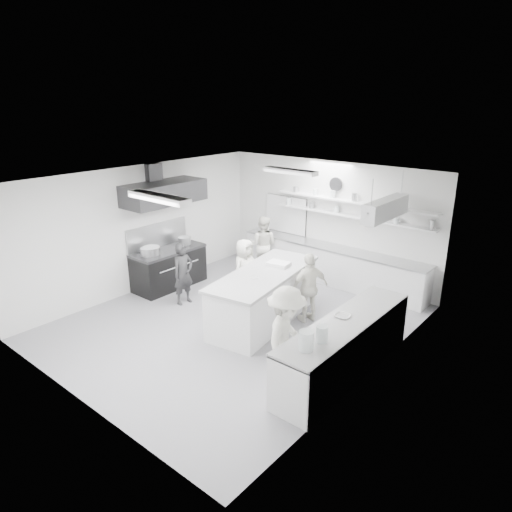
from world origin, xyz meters
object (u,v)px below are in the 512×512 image
Objects in this scene: stove at (169,269)px; back_counter at (330,264)px; cook_stove at (183,274)px; prep_island at (264,298)px; cook_back at (263,245)px; right_counter at (345,348)px.

stove is 0.36× the size of back_counter.
cook_stove is at bearing -119.83° from back_counter.
cook_stove is (-1.86, -3.24, 0.25)m from back_counter.
stove is 2.98m from prep_island.
stove is 0.64× the size of prep_island.
prep_island is (0.08, -2.76, 0.06)m from back_counter.
prep_island is 2.84m from cook_back.
cook_stove is (-1.94, -0.48, 0.19)m from prep_island.
back_counter is 1.78× the size of prep_island.
right_counter is at bearing -24.90° from prep_island.
right_counter is at bearing -55.35° from back_counter.
stove is 1.17× the size of cook_back.
prep_island is (-2.27, 0.64, 0.05)m from right_counter.
cook_back is (0.14, 2.66, 0.06)m from cook_stove.
cook_stove is 0.92× the size of cook_back.
back_counter is 2.76m from prep_island.
cook_stove is 2.67m from cook_back.
back_counter is at bearing 124.65° from right_counter.
cook_stove reaches higher than right_counter.
right_counter is (5.25, -0.60, 0.02)m from stove.
cook_stove is at bearing -22.94° from stove.
cook_stove is (-4.21, 0.16, 0.24)m from right_counter.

